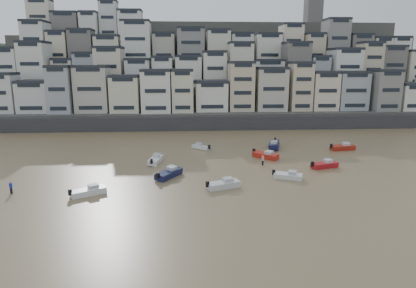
{
  "coord_description": "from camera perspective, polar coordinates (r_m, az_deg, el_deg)",
  "views": [
    {
      "loc": [
        3.93,
        -30.71,
        17.63
      ],
      "look_at": [
        7.78,
        30.0,
        4.0
      ],
      "focal_mm": 32.0,
      "sensor_mm": 36.0,
      "label": 1
    }
  ],
  "objects": [
    {
      "name": "boat_d",
      "position": [
        65.62,
        17.49,
        -2.92
      ],
      "size": [
        5.45,
        3.16,
        1.41
      ],
      "primitive_type": null,
      "rotation": [
        0.0,
        0.0,
        0.3
      ],
      "color": "#A7141A",
      "rests_on": "ground"
    },
    {
      "name": "boat_f",
      "position": [
        66.19,
        -8.07,
        -2.28
      ],
      "size": [
        2.77,
        5.69,
        1.49
      ],
      "primitive_type": null,
      "rotation": [
        0.0,
        0.0,
        1.38
      ],
      "color": "white",
      "rests_on": "ground"
    },
    {
      "name": "boat_g",
      "position": [
        79.88,
        20.01,
        -0.35
      ],
      "size": [
        5.68,
        2.61,
        1.49
      ],
      "primitive_type": null,
      "rotation": [
        0.0,
        0.0,
        0.15
      ],
      "color": "maroon",
      "rests_on": "ground"
    },
    {
      "name": "boat_h",
      "position": [
        75.78,
        -1.08,
        -0.36
      ],
      "size": [
        4.28,
        4.05,
        1.21
      ],
      "primitive_type": null,
      "rotation": [
        0.0,
        0.0,
        2.41
      ],
      "color": "silver",
      "rests_on": "ground"
    },
    {
      "name": "boat_i",
      "position": [
        78.03,
        10.14,
        0.04
      ],
      "size": [
        3.95,
        6.87,
        1.78
      ],
      "primitive_type": null,
      "rotation": [
        0.0,
        0.0,
        -1.87
      ],
      "color": "#12173A",
      "rests_on": "ground"
    },
    {
      "name": "boat_c",
      "position": [
        57.9,
        -6.06,
        -4.35
      ],
      "size": [
        4.77,
        5.93,
        1.59
      ],
      "primitive_type": null,
      "rotation": [
        0.0,
        0.0,
        0.99
      ],
      "color": "#13183D",
      "rests_on": "ground"
    },
    {
      "name": "person_pink",
      "position": [
        64.83,
        8.42,
        -2.49
      ],
      "size": [
        0.44,
        0.44,
        1.74
      ],
      "primitive_type": null,
      "color": "#C58B96",
      "rests_on": "ground"
    },
    {
      "name": "hillside",
      "position": [
        136.06,
        0.95,
        10.68
      ],
      "size": [
        141.04,
        66.0,
        50.0
      ],
      "color": "#4C4C47",
      "rests_on": "ground"
    },
    {
      "name": "harbor_wall",
      "position": [
        97.21,
        0.01,
        3.23
      ],
      "size": [
        140.0,
        3.0,
        3.5
      ],
      "primitive_type": "cube",
      "color": "#38383A",
      "rests_on": "ground"
    },
    {
      "name": "boat_a",
      "position": [
        52.86,
        2.38,
        -6.04
      ],
      "size": [
        5.54,
        3.53,
        1.44
      ],
      "primitive_type": null,
      "rotation": [
        0.0,
        0.0,
        0.37
      ],
      "color": "silver",
      "rests_on": "ground"
    },
    {
      "name": "boat_b",
      "position": [
        58.09,
        12.22,
        -4.68
      ],
      "size": [
        4.89,
        3.18,
        1.27
      ],
      "primitive_type": null,
      "rotation": [
        0.0,
        0.0,
        -0.39
      ],
      "color": "silver",
      "rests_on": "ground"
    },
    {
      "name": "ground",
      "position": [
        35.63,
        -9.93,
        -17.24
      ],
      "size": [
        400.0,
        400.0,
        0.0
      ],
      "primitive_type": "plane",
      "color": "olive",
      "rests_on": "ground"
    },
    {
      "name": "person_blue",
      "position": [
        57.28,
        -28.06,
        -5.92
      ],
      "size": [
        0.44,
        0.44,
        1.74
      ],
      "primitive_type": null,
      "color": "#1830B6",
      "rests_on": "ground"
    },
    {
      "name": "boat_e",
      "position": [
        69.51,
        8.82,
        -1.58
      ],
      "size": [
        5.12,
        5.14,
        1.49
      ],
      "primitive_type": null,
      "rotation": [
        0.0,
        0.0,
        -0.79
      ],
      "color": "#B52216",
      "rests_on": "ground"
    },
    {
      "name": "boat_j",
      "position": [
        52.7,
        -17.93,
        -6.76
      ],
      "size": [
        5.18,
        3.98,
        1.37
      ],
      "primitive_type": null,
      "rotation": [
        0.0,
        0.0,
        0.53
      ],
      "color": "white",
      "rests_on": "ground"
    }
  ]
}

